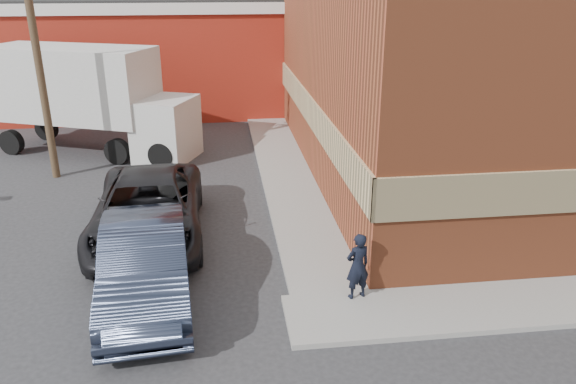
{
  "coord_description": "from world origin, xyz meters",
  "views": [
    {
      "loc": [
        -1.69,
        -10.62,
        6.78
      ],
      "look_at": [
        0.04,
        3.06,
        1.36
      ],
      "focal_mm": 35.0,
      "sensor_mm": 36.0,
      "label": 1
    }
  ],
  "objects_px": {
    "sedan": "(145,263)",
    "suv_a": "(148,210)",
    "utility_pole": "(35,39)",
    "box_truck": "(91,94)",
    "warehouse": "(132,53)",
    "man": "(358,266)",
    "brick_building": "(501,35)"
  },
  "relations": [
    {
      "from": "utility_pole",
      "to": "warehouse",
      "type": "bearing_deg",
      "value": 82.23
    },
    {
      "from": "warehouse",
      "to": "box_truck",
      "type": "height_order",
      "value": "warehouse"
    },
    {
      "from": "box_truck",
      "to": "brick_building",
      "type": "bearing_deg",
      "value": 11.82
    },
    {
      "from": "utility_pole",
      "to": "box_truck",
      "type": "bearing_deg",
      "value": 71.4
    },
    {
      "from": "brick_building",
      "to": "suv_a",
      "type": "distance_m",
      "value": 13.89
    },
    {
      "from": "utility_pole",
      "to": "box_truck",
      "type": "relative_size",
      "value": 1.04
    },
    {
      "from": "sedan",
      "to": "box_truck",
      "type": "distance_m",
      "value": 11.81
    },
    {
      "from": "man",
      "to": "sedan",
      "type": "bearing_deg",
      "value": -25.56
    },
    {
      "from": "warehouse",
      "to": "utility_pole",
      "type": "xyz_separation_m",
      "value": [
        -1.5,
        -11.0,
        1.93
      ]
    },
    {
      "from": "warehouse",
      "to": "box_truck",
      "type": "relative_size",
      "value": 1.88
    },
    {
      "from": "warehouse",
      "to": "utility_pole",
      "type": "distance_m",
      "value": 11.27
    },
    {
      "from": "sedan",
      "to": "suv_a",
      "type": "relative_size",
      "value": 0.84
    },
    {
      "from": "suv_a",
      "to": "brick_building",
      "type": "bearing_deg",
      "value": 22.9
    },
    {
      "from": "man",
      "to": "sedan",
      "type": "distance_m",
      "value": 4.63
    },
    {
      "from": "man",
      "to": "sedan",
      "type": "relative_size",
      "value": 0.3
    },
    {
      "from": "brick_building",
      "to": "box_truck",
      "type": "height_order",
      "value": "brick_building"
    },
    {
      "from": "utility_pole",
      "to": "sedan",
      "type": "height_order",
      "value": "utility_pole"
    },
    {
      "from": "brick_building",
      "to": "sedan",
      "type": "distance_m",
      "value": 15.14
    },
    {
      "from": "suv_a",
      "to": "warehouse",
      "type": "bearing_deg",
      "value": 96.72
    },
    {
      "from": "brick_building",
      "to": "suv_a",
      "type": "bearing_deg",
      "value": -155.82
    },
    {
      "from": "brick_building",
      "to": "box_truck",
      "type": "bearing_deg",
      "value": 169.49
    },
    {
      "from": "brick_building",
      "to": "sedan",
      "type": "xyz_separation_m",
      "value": [
        -11.93,
        -8.5,
        -3.83
      ]
    },
    {
      "from": "sedan",
      "to": "box_truck",
      "type": "xyz_separation_m",
      "value": [
        -3.13,
        11.29,
        1.53
      ]
    },
    {
      "from": "brick_building",
      "to": "box_truck",
      "type": "relative_size",
      "value": 2.1
    },
    {
      "from": "warehouse",
      "to": "utility_pole",
      "type": "relative_size",
      "value": 1.81
    },
    {
      "from": "utility_pole",
      "to": "suv_a",
      "type": "bearing_deg",
      "value": -55.11
    },
    {
      "from": "suv_a",
      "to": "sedan",
      "type": "bearing_deg",
      "value": -86.6
    },
    {
      "from": "box_truck",
      "to": "suv_a",
      "type": "bearing_deg",
      "value": -48.46
    },
    {
      "from": "utility_pole",
      "to": "sedan",
      "type": "xyz_separation_m",
      "value": [
        4.07,
        -8.5,
        -3.89
      ]
    },
    {
      "from": "sedan",
      "to": "suv_a",
      "type": "bearing_deg",
      "value": 89.63
    },
    {
      "from": "utility_pole",
      "to": "suv_a",
      "type": "relative_size",
      "value": 1.47
    },
    {
      "from": "utility_pole",
      "to": "suv_a",
      "type": "xyz_separation_m",
      "value": [
        3.82,
        -5.47,
        -3.89
      ]
    }
  ]
}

